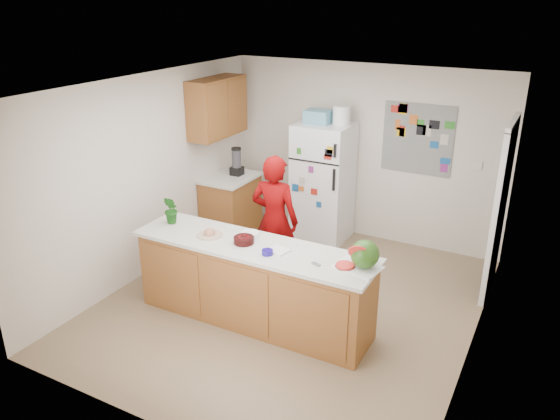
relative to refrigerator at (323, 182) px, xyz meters
The scene contains 26 objects.
floor 2.12m from the refrigerator, 76.54° to the right, with size 4.00×4.50×0.02m, color brown.
wall_back 0.71m from the refrigerator, 40.18° to the left, with size 4.00×0.02×2.50m, color beige.
wall_left 2.48m from the refrigerator, 129.69° to the right, with size 0.02×4.50×2.50m, color beige.
wall_right 3.12m from the refrigerator, 37.39° to the right, with size 0.02×4.50×2.50m, color beige.
ceiling 2.55m from the refrigerator, 76.54° to the right, with size 4.00×4.50×0.02m, color white.
doorway 2.48m from the refrigerator, 10.01° to the right, with size 0.03×0.85×2.04m, color black.
peninsula_base 2.43m from the refrigerator, 84.00° to the right, with size 2.60×0.62×0.88m, color brown.
peninsula_top 2.39m from the refrigerator, 84.00° to the right, with size 2.68×0.70×0.04m, color silver.
side_counter_base 1.41m from the refrigerator, 156.86° to the right, with size 0.60×0.80×0.86m, color brown.
side_counter_top 1.35m from the refrigerator, 156.86° to the right, with size 0.64×0.84×0.04m, color silver.
upper_cabinets 1.82m from the refrigerator, 157.05° to the right, with size 0.35×1.00×0.80m, color brown.
refrigerator is the anchor object (origin of this frame).
fridge_top_bin 0.95m from the refrigerator, behind, with size 0.35×0.28×0.18m, color #5999B2.
photo_collage 1.43m from the refrigerator, 16.61° to the left, with size 0.95×0.01×0.95m, color slate.
person 1.49m from the refrigerator, 89.04° to the right, with size 0.60×0.39×1.63m, color #660304.
blender_appliance 1.28m from the refrigerator, 160.94° to the right, with size 0.13×0.13×0.38m, color black.
cutting_board 2.74m from the refrigerator, 59.21° to the right, with size 0.43×0.32×0.01m, color white.
watermelon 2.76m from the refrigerator, 57.92° to the right, with size 0.28×0.28×0.28m, color #215910.
watermelon_slice 2.73m from the refrigerator, 61.67° to the right, with size 0.18×0.18×0.02m, color #C32A3D.
cherry_bowl 2.40m from the refrigerator, 86.44° to the right, with size 0.22×0.22×0.07m, color black.
white_bowl 2.24m from the refrigerator, 86.62° to the right, with size 0.19×0.19×0.06m, color white.
cobalt_bowl 2.56m from the refrigerator, 78.75° to the right, with size 0.12×0.12×0.05m, color navy.
plate 2.42m from the refrigerator, 96.57° to the right, with size 0.28×0.28×0.02m, color beige.
paper_towel 2.46m from the refrigerator, 76.72° to the right, with size 0.20×0.18×0.02m, color white.
keys 2.68m from the refrigerator, 67.54° to the right, with size 0.10×0.04×0.01m, color gray.
potted_plant 2.49m from the refrigerator, 109.92° to the right, with size 0.18×0.15×0.33m, color #174815.
Camera 1 is at (2.49, -4.91, 3.37)m, focal length 35.00 mm.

